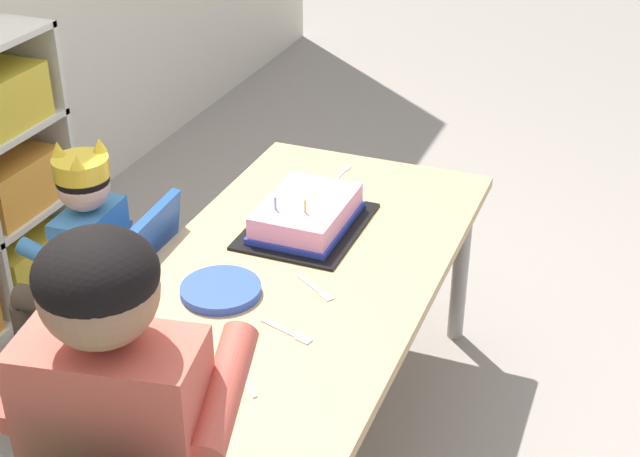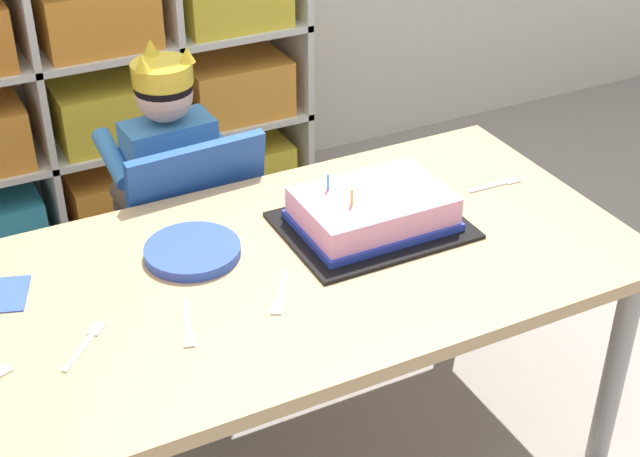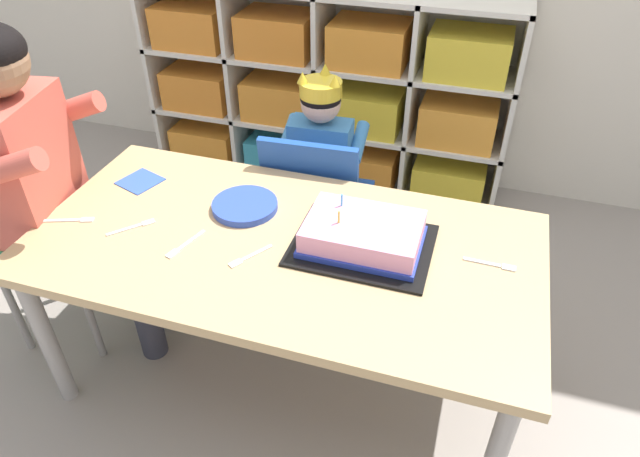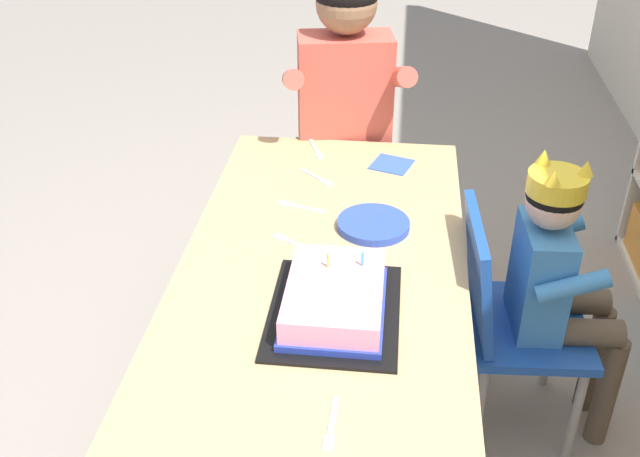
# 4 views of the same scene
# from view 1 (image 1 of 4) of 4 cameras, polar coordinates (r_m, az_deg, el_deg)

# --- Properties ---
(ground) EXTENTS (16.00, 16.00, 0.00)m
(ground) POSITION_cam_1_polar(r_m,az_deg,el_deg) (2.56, -1.58, -13.01)
(ground) COLOR gray
(activity_table) EXTENTS (1.37, 0.70, 0.54)m
(activity_table) POSITION_cam_1_polar(r_m,az_deg,el_deg) (2.26, -1.75, -3.80)
(activity_table) COLOR tan
(activity_table) RESTS_ON ground
(classroom_chair_blue) EXTENTS (0.37, 0.35, 0.65)m
(classroom_chair_blue) POSITION_cam_1_polar(r_m,az_deg,el_deg) (2.47, -12.32, -4.37)
(classroom_chair_blue) COLOR #1E4CA8
(classroom_chair_blue) RESTS_ON ground
(child_with_crown) EXTENTS (0.30, 0.31, 0.82)m
(child_with_crown) POSITION_cam_1_polar(r_m,az_deg,el_deg) (2.46, -14.86, -1.41)
(child_with_crown) COLOR #3D7FBC
(child_with_crown) RESTS_ON ground
(adult_helper_seated) EXTENTS (0.46, 0.44, 1.06)m
(adult_helper_seated) POSITION_cam_1_polar(r_m,az_deg,el_deg) (1.65, -11.60, -11.44)
(adult_helper_seated) COLOR #D15647
(adult_helper_seated) RESTS_ON ground
(birthday_cake_on_tray) EXTENTS (0.37, 0.29, 0.12)m
(birthday_cake_on_tray) POSITION_cam_1_polar(r_m,az_deg,el_deg) (2.39, -0.84, 0.79)
(birthday_cake_on_tray) COLOR black
(birthday_cake_on_tray) RESTS_ON activity_table
(paper_plate_stack) EXTENTS (0.19, 0.19, 0.02)m
(paper_plate_stack) POSITION_cam_1_polar(r_m,az_deg,el_deg) (2.14, -6.23, -3.84)
(paper_plate_stack) COLOR blue
(paper_plate_stack) RESTS_ON activity_table
(paper_napkin_square) EXTENTS (0.14, 0.14, 0.00)m
(paper_napkin_square) POSITION_cam_1_polar(r_m,az_deg,el_deg) (1.91, -12.32, -9.47)
(paper_napkin_square) COLOR #3356B7
(paper_napkin_square) RESTS_ON activity_table
(fork_at_table_front_edge) EXTENTS (0.14, 0.06, 0.00)m
(fork_at_table_front_edge) POSITION_cam_1_polar(r_m,az_deg,el_deg) (1.76, -6.91, -12.81)
(fork_at_table_front_edge) COLOR white
(fork_at_table_front_edge) RESTS_ON activity_table
(fork_near_cake_tray) EXTENTS (0.05, 0.14, 0.00)m
(fork_near_cake_tray) POSITION_cam_1_polar(r_m,az_deg,el_deg) (2.01, -1.96, -6.53)
(fork_near_cake_tray) COLOR white
(fork_near_cake_tray) RESTS_ON activity_table
(fork_scattered_mid_table) EXTENTS (0.13, 0.02, 0.00)m
(fork_scattered_mid_table) POSITION_cam_1_polar(r_m,az_deg,el_deg) (2.70, 1.38, 3.50)
(fork_scattered_mid_table) COLOR white
(fork_scattered_mid_table) RESTS_ON activity_table
(fork_near_child_seat) EXTENTS (0.10, 0.11, 0.00)m
(fork_near_child_seat) POSITION_cam_1_polar(r_m,az_deg,el_deg) (1.90, -4.99, -9.13)
(fork_near_child_seat) COLOR white
(fork_near_child_seat) RESTS_ON activity_table
(fork_beside_plate_stack) EXTENTS (0.08, 0.12, 0.00)m
(fork_beside_plate_stack) POSITION_cam_1_polar(r_m,az_deg,el_deg) (2.15, -0.22, -3.83)
(fork_beside_plate_stack) COLOR white
(fork_beside_plate_stack) RESTS_ON activity_table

